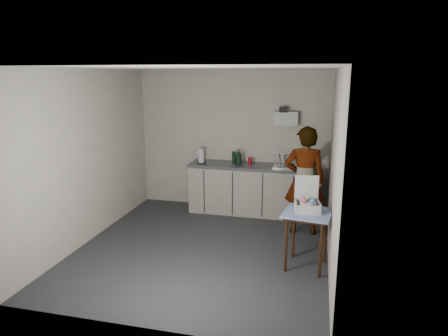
% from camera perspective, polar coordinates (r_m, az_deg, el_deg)
% --- Properties ---
extents(ground, '(4.00, 4.00, 0.00)m').
position_cam_1_polar(ground, '(6.08, -2.94, -11.27)').
color(ground, '#2C2D32').
rests_on(ground, ground).
extents(wall_back, '(3.60, 0.02, 2.60)m').
position_cam_1_polar(wall_back, '(7.55, 1.22, 3.97)').
color(wall_back, beige).
rests_on(wall_back, ground).
extents(wall_right, '(0.02, 4.00, 2.60)m').
position_cam_1_polar(wall_right, '(5.44, 15.31, -0.20)').
color(wall_right, beige).
rests_on(wall_right, ground).
extents(wall_left, '(0.02, 4.00, 2.60)m').
position_cam_1_polar(wall_left, '(6.40, -18.66, 1.56)').
color(wall_left, beige).
rests_on(wall_left, ground).
extents(ceiling, '(3.60, 4.00, 0.01)m').
position_cam_1_polar(ceiling, '(5.53, -3.26, 14.01)').
color(ceiling, silver).
rests_on(ceiling, wall_back).
extents(kitchen_counter, '(2.24, 0.62, 0.91)m').
position_cam_1_polar(kitchen_counter, '(7.40, 3.74, -3.20)').
color(kitchen_counter, black).
rests_on(kitchen_counter, ground).
extents(wall_shelf, '(0.42, 0.18, 0.37)m').
position_cam_1_polar(wall_shelf, '(7.28, 8.88, 7.01)').
color(wall_shelf, silver).
rests_on(wall_shelf, ground).
extents(side_table, '(0.68, 0.68, 0.78)m').
position_cam_1_polar(side_table, '(5.36, 11.85, -7.17)').
color(side_table, '#371D0C').
rests_on(side_table, ground).
extents(standing_man, '(0.67, 0.47, 1.75)m').
position_cam_1_polar(standing_man, '(6.45, 11.41, -1.80)').
color(standing_man, '#B2A593').
rests_on(standing_man, ground).
extents(soap_bottle, '(0.14, 0.14, 0.29)m').
position_cam_1_polar(soap_bottle, '(7.23, 2.12, 1.58)').
color(soap_bottle, black).
rests_on(soap_bottle, kitchen_counter).
extents(soda_can, '(0.07, 0.07, 0.13)m').
position_cam_1_polar(soda_can, '(7.32, 3.71, 1.04)').
color(soda_can, red).
rests_on(soda_can, kitchen_counter).
extents(dark_bottle, '(0.07, 0.07, 0.24)m').
position_cam_1_polar(dark_bottle, '(7.30, 1.40, 1.46)').
color(dark_bottle, black).
rests_on(dark_bottle, kitchen_counter).
extents(paper_towel, '(0.16, 0.16, 0.28)m').
position_cam_1_polar(paper_towel, '(7.38, -3.28, 1.71)').
color(paper_towel, black).
rests_on(paper_towel, kitchen_counter).
extents(dish_rack, '(0.41, 0.31, 0.29)m').
position_cam_1_polar(dish_rack, '(7.14, 8.69, 0.61)').
color(dish_rack, silver).
rests_on(dish_rack, kitchen_counter).
extents(bakery_box, '(0.36, 0.37, 0.44)m').
position_cam_1_polar(bakery_box, '(5.34, 11.81, -4.99)').
color(bakery_box, silver).
rests_on(bakery_box, side_table).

